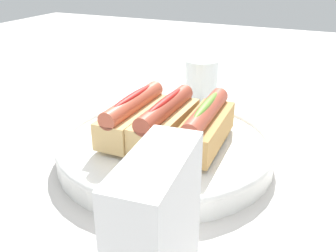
% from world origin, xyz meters
% --- Properties ---
extents(ground_plane, '(2.40, 2.40, 0.00)m').
position_xyz_m(ground_plane, '(0.00, 0.00, 0.00)').
color(ground_plane, beige).
extents(serving_bowl, '(0.32, 0.32, 0.04)m').
position_xyz_m(serving_bowl, '(0.01, 0.00, 0.02)').
color(serving_bowl, white).
rests_on(serving_bowl, ground_plane).
extents(hotdog_front, '(0.15, 0.05, 0.06)m').
position_xyz_m(hotdog_front, '(0.01, -0.05, 0.06)').
color(hotdog_front, '#DBB270').
rests_on(hotdog_front, serving_bowl).
extents(hotdog_back, '(0.15, 0.05, 0.06)m').
position_xyz_m(hotdog_back, '(0.01, 0.00, 0.06)').
color(hotdog_back, '#DBB270').
rests_on(hotdog_back, serving_bowl).
extents(hotdog_side, '(0.15, 0.06, 0.06)m').
position_xyz_m(hotdog_side, '(0.00, 0.06, 0.06)').
color(hotdog_side, tan).
rests_on(hotdog_side, serving_bowl).
extents(water_glass, '(0.07, 0.07, 0.09)m').
position_xyz_m(water_glass, '(-0.25, -0.04, 0.04)').
color(water_glass, white).
rests_on(water_glass, ground_plane).
extents(napkin_box, '(0.11, 0.05, 0.15)m').
position_xyz_m(napkin_box, '(0.25, 0.11, 0.07)').
color(napkin_box, white).
rests_on(napkin_box, ground_plane).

